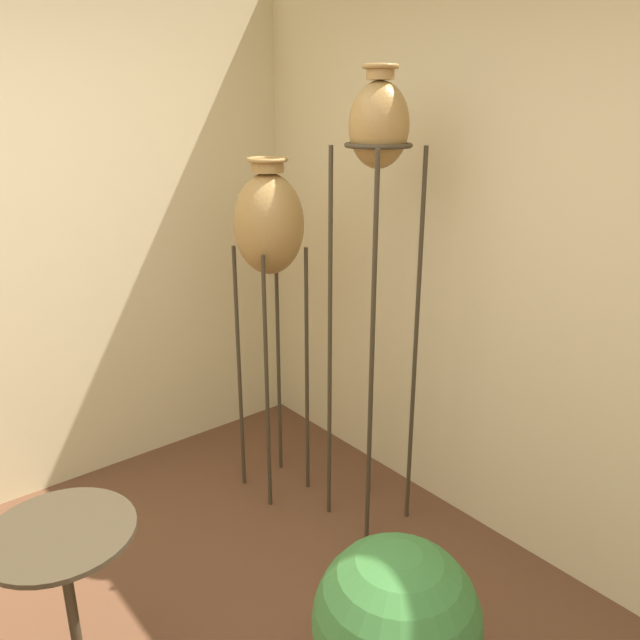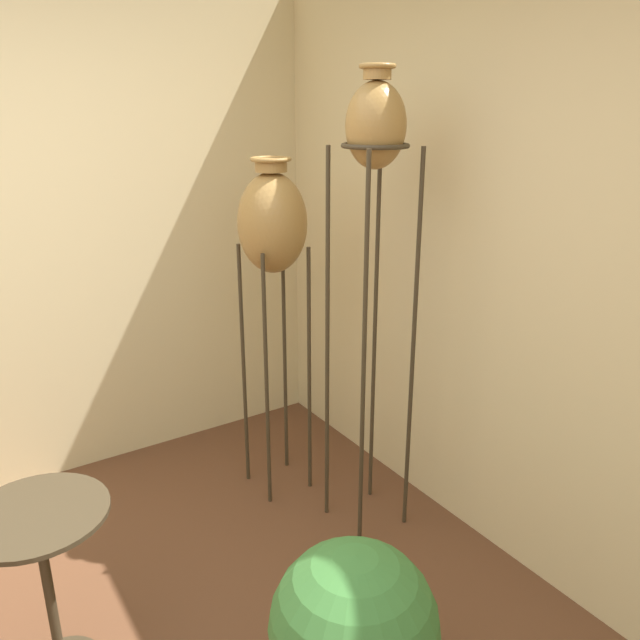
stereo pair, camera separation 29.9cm
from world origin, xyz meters
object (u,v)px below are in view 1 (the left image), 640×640
object	(u,v)px
vase_stand_medium	(269,228)
side_table	(67,579)
vase_stand_tall	(378,150)
potted_plant	(396,634)

from	to	relation	value
vase_stand_medium	side_table	bearing A→B (deg)	-154.13
vase_stand_tall	potted_plant	xyz separation A→B (m)	(-0.73, -0.88, -1.42)
vase_stand_tall	vase_stand_medium	xyz separation A→B (m)	(-0.21, 0.51, -0.38)
vase_stand_tall	side_table	distance (m)	1.98
vase_stand_tall	potted_plant	world-z (taller)	vase_stand_tall
vase_stand_tall	potted_plant	distance (m)	1.82
vase_stand_tall	side_table	world-z (taller)	vase_stand_tall
vase_stand_medium	side_table	xyz separation A→B (m)	(-1.28, -0.62, -0.92)
side_table	vase_stand_tall	bearing A→B (deg)	4.25
vase_stand_tall	potted_plant	size ratio (longest dim) A/B	3.03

